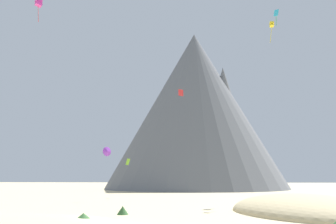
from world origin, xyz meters
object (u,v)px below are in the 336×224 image
(bush_scatter_east, at_px, (123,210))
(kite_cyan_high, at_px, (276,14))
(bush_near_right, at_px, (83,219))
(kite_yellow_high, at_px, (272,25))
(kite_violet_low, at_px, (107,151))
(kite_red_mid, at_px, (181,93))
(rock_massif, at_px, (202,115))
(kite_magenta_high, at_px, (39,3))
(kite_lime_low, at_px, (128,162))

(bush_scatter_east, bearing_deg, kite_cyan_high, 47.08)
(bush_near_right, height_order, kite_cyan_high, kite_cyan_high)
(kite_yellow_high, height_order, kite_violet_low, kite_yellow_high)
(bush_near_right, relative_size, kite_yellow_high, 0.65)
(kite_red_mid, bearing_deg, kite_yellow_high, 41.96)
(rock_massif, distance_m, kite_violet_low, 64.85)
(bush_scatter_east, height_order, rock_massif, rock_massif)
(kite_red_mid, bearing_deg, bush_near_right, -100.18)
(bush_scatter_east, distance_m, bush_near_right, 9.67)
(bush_near_right, distance_m, rock_massif, 96.99)
(bush_near_right, bearing_deg, kite_red_mid, 74.05)
(bush_scatter_east, distance_m, kite_violet_low, 25.79)
(rock_massif, bearing_deg, kite_yellow_high, -76.55)
(kite_magenta_high, height_order, kite_violet_low, kite_magenta_high)
(rock_massif, bearing_deg, kite_red_mid, -93.17)
(kite_magenta_high, distance_m, kite_cyan_high, 47.61)
(kite_red_mid, height_order, kite_violet_low, kite_red_mid)
(bush_near_right, distance_m, kite_cyan_high, 53.48)
(kite_lime_low, distance_m, kite_magenta_high, 37.54)
(bush_near_right, height_order, kite_yellow_high, kite_yellow_high)
(kite_lime_low, xyz_separation_m, kite_yellow_high, (28.57, -5.06, 25.94))
(kite_yellow_high, height_order, kite_cyan_high, kite_cyan_high)
(kite_cyan_high, bearing_deg, kite_magenta_high, 75.00)
(kite_lime_low, relative_size, kite_red_mid, 1.36)
(kite_magenta_high, xyz_separation_m, kite_cyan_high, (47.08, -3.99, -5.86))
(rock_massif, height_order, kite_yellow_high, rock_massif)
(kite_lime_low, xyz_separation_m, kite_violet_low, (-1.80, -10.07, 1.46))
(bush_near_right, xyz_separation_m, kite_lime_low, (-4.26, 42.95, 6.43))
(kite_red_mid, distance_m, kite_violet_low, 17.57)
(bush_scatter_east, xyz_separation_m, kite_magenta_high, (-24.12, 28.68, 38.91))
(rock_massif, relative_size, kite_red_mid, 76.64)
(kite_lime_low, relative_size, kite_magenta_high, 0.29)
(kite_violet_low, bearing_deg, bush_near_right, -124.26)
(kite_magenta_high, relative_size, kite_yellow_high, 1.16)
(rock_massif, relative_size, kite_yellow_high, 18.68)
(bush_scatter_east, relative_size, kite_violet_low, 0.77)
(kite_lime_low, bearing_deg, kite_magenta_high, 87.15)
(kite_lime_low, bearing_deg, kite_yellow_high, -117.30)
(bush_scatter_east, relative_size, kite_cyan_high, 0.40)
(kite_cyan_high, xyz_separation_m, kite_violet_low, (-30.54, -1.36, -25.09))
(kite_cyan_high, bearing_deg, kite_red_mid, 106.96)
(kite_cyan_high, bearing_deg, kite_lime_low, 62.99)
(bush_near_right, bearing_deg, kite_violet_low, 100.45)
(rock_massif, relative_size, kite_cyan_high, 24.50)
(kite_cyan_high, bearing_deg, rock_massif, 2.64)
(kite_yellow_high, bearing_deg, kite_red_mid, 32.63)
(kite_lime_low, bearing_deg, kite_red_mid, -163.90)
(kite_lime_low, bearing_deg, bush_near_right, 168.40)
(kite_yellow_high, bearing_deg, bush_near_right, 53.77)
(bush_near_right, xyz_separation_m, kite_violet_low, (-6.06, 32.89, 7.89))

